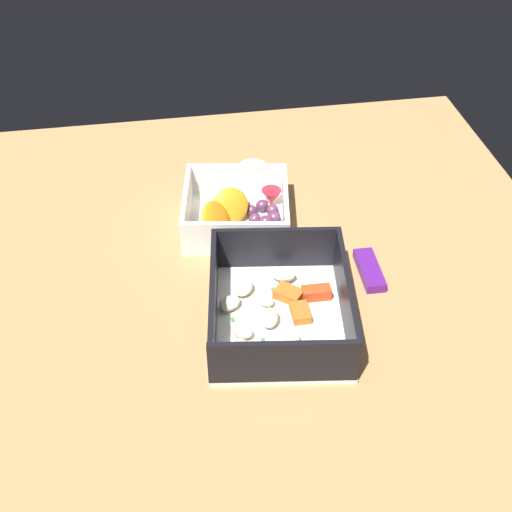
# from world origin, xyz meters

# --- Properties ---
(table_surface) EXTENTS (0.80, 0.80, 0.02)m
(table_surface) POSITION_xyz_m (0.00, 0.00, 0.01)
(table_surface) COLOR #9E7547
(table_surface) RESTS_ON ground
(pasta_container) EXTENTS (0.20, 0.18, 0.06)m
(pasta_container) POSITION_xyz_m (0.08, 0.01, 0.04)
(pasta_container) COLOR white
(pasta_container) RESTS_ON table_surface
(fruit_bowl) EXTENTS (0.15, 0.16, 0.06)m
(fruit_bowl) POSITION_xyz_m (-0.10, -0.01, 0.04)
(fruit_bowl) COLOR white
(fruit_bowl) RESTS_ON table_surface
(candy_bar) EXTENTS (0.07, 0.03, 0.01)m
(candy_bar) POSITION_xyz_m (0.02, 0.14, 0.03)
(candy_bar) COLOR #51197A
(candy_bar) RESTS_ON table_surface
(paper_cup_liner) EXTENTS (0.04, 0.04, 0.02)m
(paper_cup_liner) POSITION_xyz_m (-0.21, 0.03, 0.03)
(paper_cup_liner) COLOR white
(paper_cup_liner) RESTS_ON table_surface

